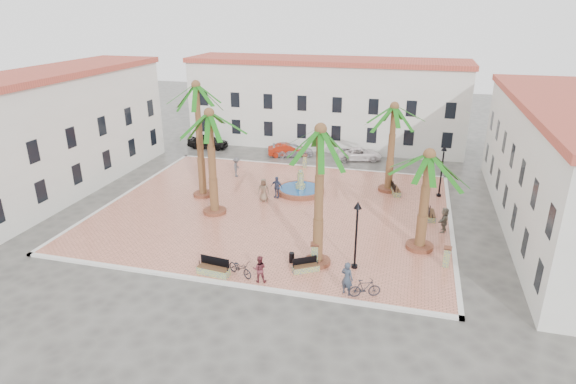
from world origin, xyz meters
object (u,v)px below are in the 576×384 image
at_px(palm_ne, 394,117).
at_px(car_black, 208,141).
at_px(bench_e, 431,215).
at_px(pedestrian_fountain_a, 264,190).
at_px(bicycle_b, 365,288).
at_px(lamppost_e, 443,162).
at_px(bench_se, 306,268).
at_px(car_silver, 293,150).
at_px(car_red, 287,150).
at_px(cyclist_a, 347,278).
at_px(palm_e, 428,168).
at_px(palm_s, 320,145).
at_px(pedestrian_fountain_b, 277,187).
at_px(palm_nw, 197,97).
at_px(bollard_se, 315,254).
at_px(bench_s, 214,270).
at_px(lamppost_s, 357,224).
at_px(cyclist_b, 260,269).
at_px(car_white, 359,154).
at_px(pedestrian_north, 237,167).
at_px(pedestrian_east, 444,220).
at_px(fountain, 300,189).
at_px(bicycle_a, 240,268).
at_px(palm_sw, 210,126).
at_px(bench_ne, 395,190).
at_px(litter_bin, 292,258).
at_px(bollard_n, 305,161).
at_px(bollard_e, 447,257).

height_order(palm_ne, car_black, palm_ne).
bearing_deg(bench_e, pedestrian_fountain_a, 85.55).
bearing_deg(bicycle_b, lamppost_e, -34.37).
distance_m(bench_se, car_silver, 23.97).
bearing_deg(car_red, cyclist_a, -176.48).
xyz_separation_m(palm_e, bench_e, (0.74, 5.04, -5.17)).
xyz_separation_m(palm_s, lamppost_e, (7.43, 13.43, -4.52)).
relative_size(palm_s, pedestrian_fountain_b, 4.84).
xyz_separation_m(palm_nw, bollard_se, (11.25, -8.80, -7.37)).
distance_m(palm_ne, bench_s, 19.74).
xyz_separation_m(lamppost_s, bicycle_b, (0.93, -2.95, -2.37)).
height_order(palm_nw, cyclist_b, palm_nw).
distance_m(lamppost_e, car_white, 11.93).
distance_m(cyclist_a, car_silver, 26.50).
distance_m(pedestrian_north, pedestrian_east, 19.30).
height_order(palm_nw, bench_se, palm_nw).
distance_m(pedestrian_east, car_silver, 21.23).
bearing_deg(fountain, bench_se, -75.08).
bearing_deg(car_silver, palm_nw, 144.19).
bearing_deg(car_white, car_silver, 77.56).
distance_m(fountain, bollard_se, 12.10).
xyz_separation_m(palm_s, car_black, (-16.98, 22.31, -6.83)).
height_order(bicycle_b, car_white, car_white).
bearing_deg(bicycle_a, palm_sw, 58.56).
relative_size(palm_e, car_red, 1.67).
relative_size(bench_ne, litter_bin, 3.12).
distance_m(palm_e, bench_s, 14.22).
bearing_deg(bench_se, palm_e, 4.55).
xyz_separation_m(lamppost_s, bollard_se, (-2.39, -0.28, -2.16)).
bearing_deg(pedestrian_fountain_b, cyclist_b, -63.62).
height_order(lamppost_e, bicycle_a, lamppost_e).
relative_size(bench_se, litter_bin, 2.51).
bearing_deg(bollard_se, bench_se, -110.52).
bearing_deg(lamppost_e, pedestrian_fountain_b, -163.94).
height_order(bench_e, lamppost_s, lamppost_s).
height_order(bench_ne, car_black, car_black).
relative_size(bench_ne, cyclist_a, 1.03).
xyz_separation_m(bench_ne, bicycle_b, (-0.72, -15.99, 0.24)).
height_order(lamppost_e, car_black, lamppost_e).
xyz_separation_m(palm_nw, pedestrian_east, (18.93, -2.01, -7.22)).
height_order(bench_se, pedestrian_fountain_a, pedestrian_fountain_a).
height_order(lamppost_s, car_black, lamppost_s).
bearing_deg(bicycle_b, lamppost_s, -2.30).
relative_size(bicycle_b, car_black, 0.39).
xyz_separation_m(pedestrian_fountain_a, car_silver, (-0.94, 13.21, -0.47)).
relative_size(pedestrian_fountain_b, car_red, 0.45).
relative_size(bicycle_a, cyclist_b, 1.14).
xyz_separation_m(palm_e, bench_ne, (-2.08, 9.49, -5.15)).
relative_size(bollard_n, bicycle_b, 0.72).
bearing_deg(bollard_e, bollard_n, 127.43).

